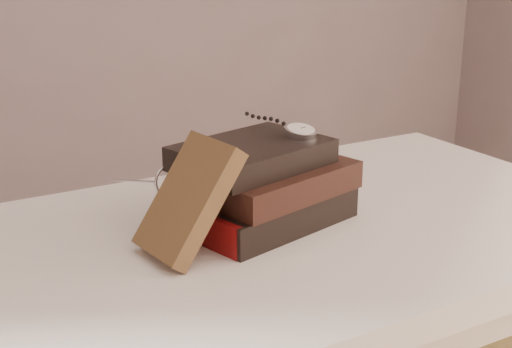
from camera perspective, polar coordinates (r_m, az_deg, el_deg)
table at (r=1.11m, az=3.23°, el=-8.18°), size 1.00×0.60×0.75m
book_stack at (r=1.05m, az=0.53°, el=-0.88°), size 0.28×0.22×0.12m
journal at (r=0.94m, az=-5.31°, el=-1.99°), size 0.13×0.12×0.15m
pocket_watch at (r=1.07m, az=3.35°, el=3.45°), size 0.06×0.16×0.02m
eyeglasses at (r=1.05m, az=-5.96°, el=-0.27°), size 0.13×0.14×0.05m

